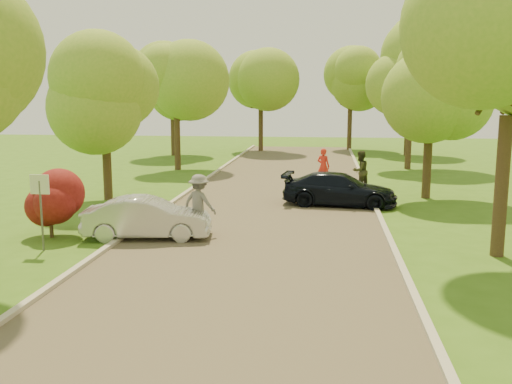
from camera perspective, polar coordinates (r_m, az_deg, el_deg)
The scene contains 20 objects.
ground at distance 11.82m, azimuth -3.70°, elevation -11.92°, with size 100.00×100.00×0.00m, color #3A6618.
road at distance 19.40m, azimuth 0.64°, elevation -3.28°, with size 8.00×60.00×0.01m, color #4C4438.
curb_left at distance 20.23m, azimuth -10.85°, elevation -2.76°, with size 0.18×60.00×0.12m, color #B2AD9E.
curb_right at distance 19.38m, azimuth 12.65°, elevation -3.36°, with size 0.18×60.00×0.12m, color #B2AD9E.
street_sign at distance 16.99m, azimuth -20.76°, elevation -0.40°, with size 0.55×0.06×2.17m.
red_shrub at distance 18.61m, azimuth -19.92°, elevation -0.98°, with size 1.70×1.70×1.95m.
tree_l_midb at distance 24.47m, azimuth -14.57°, elevation 9.90°, with size 4.30×4.20×6.62m.
tree_l_far at distance 33.89m, azimuth -7.67°, elevation 11.44°, with size 4.92×4.80×7.79m.
tree_r_midb at distance 25.22m, azimuth 17.57°, elevation 10.41°, with size 4.51×4.40×7.01m.
tree_r_far at distance 35.22m, azimuth 15.69°, elevation 11.70°, with size 5.33×5.20×8.34m.
tree_bg_a at distance 42.23m, azimuth -8.10°, elevation 10.84°, with size 5.12×5.00×7.72m.
tree_bg_b at distance 43.26m, azimuth 15.39°, elevation 10.87°, with size 5.12×5.00×7.95m.
tree_bg_c at distance 45.07m, azimuth 0.76°, elevation 10.48°, with size 4.92×4.80×7.33m.
tree_bg_d at distance 46.86m, azimuth 9.73°, elevation 10.67°, with size 5.12×5.00×7.72m.
silver_sedan at distance 17.78m, azimuth -10.81°, elevation -2.56°, with size 1.35×3.87×1.27m, color #B6B6BB.
dark_sedan at distance 22.93m, azimuth 8.36°, elevation 0.28°, with size 1.84×4.52×1.31m, color black.
longboard at distance 18.17m, azimuth -5.65°, elevation -3.91°, with size 0.57×0.95×0.11m.
skateboarder at distance 17.98m, azimuth -5.70°, elevation -1.08°, with size 1.16×0.67×1.80m, color slate.
person_striped at distance 28.40m, azimuth 6.75°, elevation 2.57°, with size 0.65×0.42×1.77m, color red.
person_olive at distance 26.75m, azimuth 10.37°, elevation 2.12°, with size 0.89×0.69×1.83m, color #33341F.
Camera 1 is at (2.07, -10.80, 4.33)m, focal length 40.00 mm.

